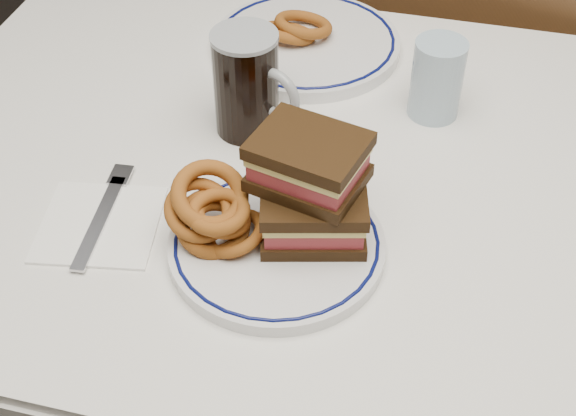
% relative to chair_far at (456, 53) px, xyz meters
% --- Properties ---
extents(dining_table, '(1.27, 0.87, 0.75)m').
position_rel_chair_far_xyz_m(dining_table, '(-0.12, -0.66, 0.10)').
color(dining_table, silver).
rests_on(dining_table, floor).
extents(chair_far, '(0.54, 0.54, 1.00)m').
position_rel_chair_far_xyz_m(chair_far, '(0.00, 0.00, 0.00)').
color(chair_far, '#452D16').
rests_on(chair_far, floor).
extents(main_plate, '(0.26, 0.26, 0.02)m').
position_rel_chair_far_xyz_m(main_plate, '(-0.17, -0.82, 0.22)').
color(main_plate, silver).
rests_on(main_plate, dining_table).
extents(reuben_sandwich, '(0.15, 0.14, 0.13)m').
position_rel_chair_far_xyz_m(reuben_sandwich, '(-0.13, -0.79, 0.29)').
color(reuben_sandwich, black).
rests_on(reuben_sandwich, main_plate).
extents(onion_rings_main, '(0.13, 0.10, 0.11)m').
position_rel_chair_far_xyz_m(onion_rings_main, '(-0.24, -0.83, 0.26)').
color(onion_rings_main, brown).
rests_on(onion_rings_main, main_plate).
extents(ketchup_ramekin, '(0.05, 0.05, 0.03)m').
position_rel_chair_far_xyz_m(ketchup_ramekin, '(-0.18, -0.72, 0.24)').
color(ketchup_ramekin, silver).
rests_on(ketchup_ramekin, main_plate).
extents(beer_mug, '(0.13, 0.09, 0.15)m').
position_rel_chair_far_xyz_m(beer_mug, '(-0.26, -0.60, 0.28)').
color(beer_mug, black).
rests_on(beer_mug, dining_table).
extents(water_glass, '(0.07, 0.07, 0.12)m').
position_rel_chair_far_xyz_m(water_glass, '(-0.02, -0.50, 0.26)').
color(water_glass, '#9CB5C9').
rests_on(water_glass, dining_table).
extents(far_plate, '(0.30, 0.30, 0.02)m').
position_rel_chair_far_xyz_m(far_plate, '(-0.23, -0.38, 0.22)').
color(far_plate, silver).
rests_on(far_plate, dining_table).
extents(onion_rings_far, '(0.12, 0.10, 0.06)m').
position_rel_chair_far_xyz_m(onion_rings_far, '(-0.25, -0.38, 0.24)').
color(onion_rings_far, brown).
rests_on(onion_rings_far, far_plate).
extents(napkin_fork, '(0.17, 0.19, 0.01)m').
position_rel_chair_far_xyz_m(napkin_fork, '(-0.39, -0.83, 0.21)').
color(napkin_fork, white).
rests_on(napkin_fork, dining_table).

